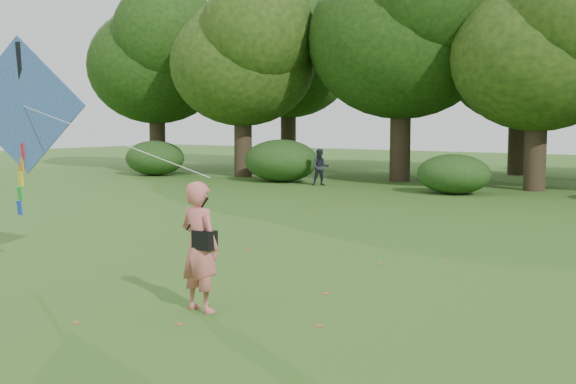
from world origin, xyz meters
The scene contains 7 objects.
ground centered at (0.00, 0.00, 0.00)m, with size 100.00×100.00×0.00m, color #265114.
man_kite_flyer centered at (-0.83, 0.09, 0.90)m, with size 0.66×0.43×1.80m, color #D26962.
bystander_left centered at (-9.66, 17.22, 0.74)m, with size 0.71×0.56×1.47m, color #20252B.
crossbody_bag centered at (-0.71, 0.06, 1.02)m, with size 0.43×0.20×0.71m.
flying_kite centered at (-5.43, 0.64, 2.83)m, with size 5.99×1.09×3.17m.
shrub_band centered at (-0.72, 17.60, 0.86)m, with size 39.15×3.22×1.88m.
fallen_leaves centered at (-1.26, 3.40, 0.01)m, with size 7.67×12.95×0.01m.
Camera 1 is at (5.70, -7.20, 2.62)m, focal length 45.00 mm.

